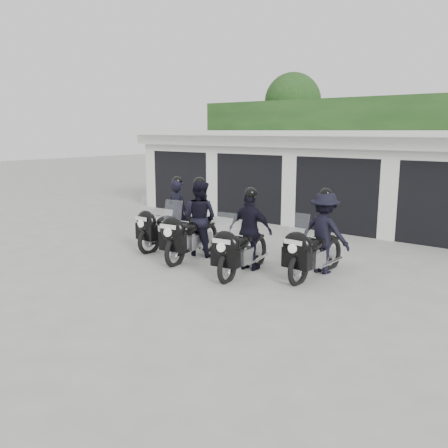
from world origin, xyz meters
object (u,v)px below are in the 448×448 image
Objects in this scene: police_bike_a at (170,219)px; police_bike_d at (320,237)px; police_bike_b at (195,223)px; police_bike_c at (246,236)px.

police_bike_a is 1.00× the size of police_bike_d.
police_bike_a is at bearing 156.58° from police_bike_b.
police_bike_b is 3.01m from police_bike_d.
police_bike_b is at bearing 163.10° from police_bike_c.
police_bike_c is at bearing -17.91° from police_bike_b.
police_bike_d is at bearing 4.70° from police_bike_a.
police_bike_b is 1.05× the size of police_bike_c.
police_bike_c is at bearing -9.69° from police_bike_a.
police_bike_d is (4.09, 0.27, 0.05)m from police_bike_a.
police_bike_d is (1.31, 0.79, 0.01)m from police_bike_c.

